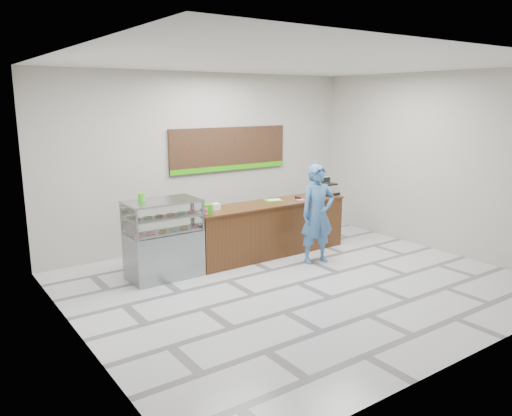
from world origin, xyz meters
TOP-DOWN VIEW (x-y plane):
  - floor at (0.00, 0.00)m, footprint 7.00×7.00m
  - back_wall at (0.00, 3.00)m, footprint 7.00×0.00m
  - ceiling at (0.00, 0.00)m, footprint 7.00×7.00m
  - sales_counter at (0.55, 1.55)m, footprint 3.26×0.76m
  - display_case at (-1.67, 1.55)m, footprint 1.22×0.72m
  - menu_board at (0.55, 2.96)m, footprint 2.80×0.06m
  - cash_register at (2.03, 1.54)m, footprint 0.39×0.41m
  - card_terminal at (1.26, 1.55)m, footprint 0.12×0.17m
  - serving_tray at (0.72, 1.65)m, footprint 0.40×0.34m
  - napkin_box at (-0.61, 1.60)m, footprint 0.14×0.14m
  - straw_cup at (-0.95, 1.59)m, footprint 0.09×0.09m
  - promo_box at (-0.95, 1.36)m, footprint 0.23×0.20m
  - donut_decal at (1.22, 1.43)m, footprint 0.17×0.17m
  - green_cup_left at (-1.98, 1.67)m, footprint 0.08×0.08m
  - green_cup_right at (-1.93, 1.76)m, footprint 0.08×0.08m
  - customer at (0.99, 0.67)m, footprint 0.74×0.57m

SIDE VIEW (x-z plane):
  - floor at x=0.00m, z-range 0.00..0.00m
  - sales_counter at x=0.55m, z-range 0.00..1.03m
  - display_case at x=-1.67m, z-range 0.01..1.34m
  - customer at x=0.99m, z-range 0.00..1.83m
  - donut_decal at x=1.22m, z-range 1.03..1.03m
  - serving_tray at x=0.72m, z-range 1.03..1.05m
  - card_terminal at x=1.26m, z-range 1.03..1.07m
  - napkin_box at x=-0.61m, z-range 1.03..1.14m
  - straw_cup at x=-0.95m, z-range 1.03..1.16m
  - promo_box at x=-0.95m, z-range 1.03..1.21m
  - cash_register at x=2.03m, z-range 0.98..1.35m
  - green_cup_right at x=-1.93m, z-range 1.33..1.46m
  - green_cup_left at x=-1.98m, z-range 1.33..1.46m
  - back_wall at x=0.00m, z-range -1.75..5.25m
  - menu_board at x=0.55m, z-range 1.48..2.38m
  - ceiling at x=0.00m, z-range 3.50..3.50m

